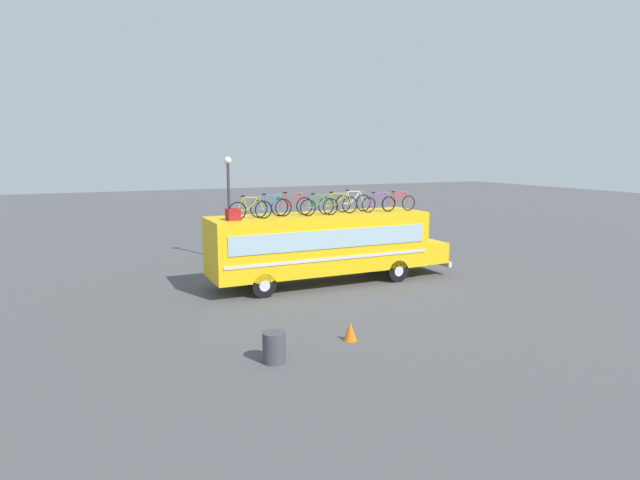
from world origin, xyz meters
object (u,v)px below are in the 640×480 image
Objects in this scene: rooftop_bicycle_1 at (250,209)px; rooftop_bicycle_8 at (398,203)px; bus at (325,243)px; rooftop_bicycle_4 at (319,206)px; rooftop_bicycle_3 at (292,206)px; luggage_bag_1 at (233,214)px; rooftop_bicycle_2 at (271,207)px; trash_bin at (274,347)px; traffic_cone at (350,332)px; rooftop_bicycle_7 at (379,204)px; street_lamp at (229,194)px; rooftop_bicycle_5 at (338,205)px; rooftop_bicycle_6 at (353,202)px.

rooftop_bicycle_1 is 6.70m from rooftop_bicycle_8.
rooftop_bicycle_4 is at bearing -136.34° from bus.
rooftop_bicycle_3 is (1.90, 0.48, 0.02)m from rooftop_bicycle_1.
rooftop_bicycle_2 is (1.62, 0.28, 0.18)m from luggage_bag_1.
traffic_cone is at bearing 13.42° from trash_bin.
rooftop_bicycle_7 reaches higher than luggage_bag_1.
luggage_bag_1 is at bearing -170.58° from rooftop_bicycle_3.
rooftop_bicycle_1 is at bearing -98.49° from street_lamp.
rooftop_bicycle_3 is (2.57, 0.43, 0.19)m from luggage_bag_1.
rooftop_bicycle_3 reaches higher than rooftop_bicycle_5.
rooftop_bicycle_1 is 1.96m from rooftop_bicycle_3.
bus is 2.87m from rooftop_bicycle_2.
rooftop_bicycle_4 is 3.11× the size of traffic_cone.
street_lamp is (-2.83, 6.52, 0.05)m from rooftop_bicycle_5.
rooftop_bicycle_4 is 0.98× the size of rooftop_bicycle_6.
luggage_bag_1 is 5.52m from rooftop_bicycle_6.
rooftop_bicycle_7 is (4.78, -0.21, -0.02)m from rooftop_bicycle_2.
rooftop_bicycle_2 reaches higher than bus.
traffic_cone is (0.98, -6.29, -3.04)m from rooftop_bicycle_1.
rooftop_bicycle_1 is 1.01m from rooftop_bicycle_2.
rooftop_bicycle_6 is at bearing 49.80° from trash_bin.
luggage_bag_1 is 3.55m from rooftop_bicycle_4.
rooftop_bicycle_6 is (5.48, 0.63, 0.18)m from luggage_bag_1.
rooftop_bicycle_5 is at bearing -2.44° from rooftop_bicycle_2.
rooftop_bicycle_1 reaches higher than traffic_cone.
rooftop_bicycle_2 is 6.40m from street_lamp.
luggage_bag_1 reaches higher than bus.
rooftop_bicycle_1 is at bearing -171.90° from rooftop_bicycle_6.
rooftop_bicycle_7 is 3.04× the size of traffic_cone.
rooftop_bicycle_8 is (7.37, 0.01, 0.16)m from luggage_bag_1.
traffic_cone is at bearing -90.10° from street_lamp.
rooftop_bicycle_6 is at bearing 26.03° from rooftop_bicycle_5.
rooftop_bicycle_2 is 1.03× the size of rooftop_bicycle_8.
rooftop_bicycle_4 is 2.08× the size of trash_bin.
rooftop_bicycle_1 is 5.74m from rooftop_bicycle_7.
rooftop_bicycle_3 is 2.92m from rooftop_bicycle_6.
rooftop_bicycle_4 reaches higher than rooftop_bicycle_7.
bus is 6.24× the size of rooftop_bicycle_4.
rooftop_bicycle_7 is 2.03× the size of trash_bin.
rooftop_bicycle_4 is (0.98, -0.49, -0.02)m from rooftop_bicycle_3.
trash_bin is at bearing -103.13° from rooftop_bicycle_1.
street_lamp reaches higher than trash_bin.
rooftop_bicycle_5 is 0.34× the size of street_lamp.
rooftop_bicycle_1 is 1.00× the size of rooftop_bicycle_6.
bus is at bearing -169.54° from rooftop_bicycle_6.
rooftop_bicycle_5 is at bearing -153.97° from rooftop_bicycle_6.
rooftop_bicycle_2 is 7.29m from traffic_cone.
rooftop_bicycle_3 reaches higher than trash_bin.
rooftop_bicycle_6 is (1.49, 0.27, 1.63)m from bus.
rooftop_bicycle_4 is 0.98m from rooftop_bicycle_5.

